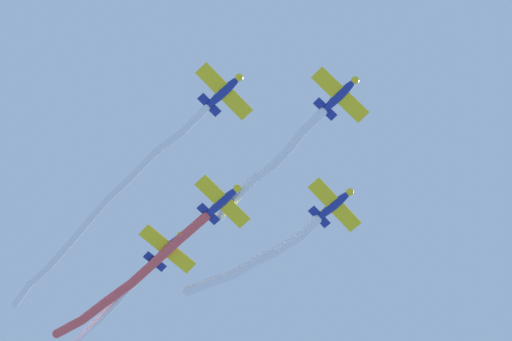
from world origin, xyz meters
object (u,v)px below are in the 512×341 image
at_px(airplane_lead, 340,95).
at_px(airplane_slot, 222,201).
at_px(airplane_left_wing, 334,205).
at_px(airplane_trail, 167,249).
at_px(airplane_right_wing, 224,91).

bearing_deg(airplane_lead, airplane_slot, -177.57).
distance_m(airplane_lead, airplane_left_wing, 10.49).
xyz_separation_m(airplane_lead, airplane_trail, (-8.70, -20.45, 0.40)).
bearing_deg(airplane_slot, airplane_left_wing, 45.01).
bearing_deg(airplane_left_wing, airplane_right_wing, -91.30).
height_order(airplane_slot, airplane_trail, airplane_trail).
relative_size(airplane_left_wing, airplane_right_wing, 1.00).
relative_size(airplane_right_wing, airplane_trail, 1.02).
relative_size(airplane_lead, airplane_trail, 1.01).
bearing_deg(airplane_slot, airplane_lead, -0.01).
xyz_separation_m(airplane_lead, airplane_slot, (-5.80, -13.63, -0.20)).
xyz_separation_m(airplane_left_wing, airplane_slot, (3.92, -9.72, 0.20)).
relative_size(airplane_right_wing, airplane_slot, 1.00).
relative_size(airplane_slot, airplane_trail, 1.01).
relative_size(airplane_left_wing, airplane_trail, 1.02).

